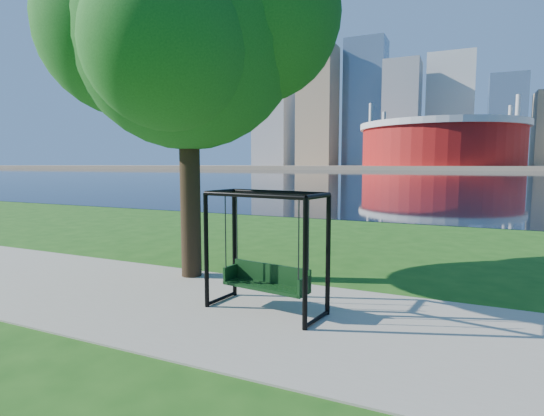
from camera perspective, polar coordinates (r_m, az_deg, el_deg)
The scene contains 8 objects.
ground at distance 7.85m, azimuth -1.86°, elevation -12.78°, with size 900.00×900.00×0.00m, color #1E5114.
path at distance 7.43m, azimuth -3.64°, elevation -13.77°, with size 120.00×4.00×0.03m, color #9E937F.
river at distance 108.74m, azimuth 22.97°, elevation 4.04°, with size 900.00×180.00×0.02m, color black.
far_bank at distance 312.68m, azimuth 24.16°, elevation 5.03°, with size 900.00×228.00×2.00m, color #937F60.
stadium at distance 242.31m, azimuth 21.72°, elevation 8.18°, with size 83.00×83.00×32.00m.
skyline at distance 327.84m, azimuth 23.68°, elevation 11.18°, with size 392.00×66.00×96.50m.
swing at distance 7.21m, azimuth -0.76°, elevation -6.25°, with size 2.12×1.14×2.07m.
park_tree at distance 10.01m, azimuth -11.42°, elevation 22.52°, with size 6.26×5.65×7.77m.
Camera 1 is at (3.33, -6.66, 2.50)m, focal length 28.00 mm.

